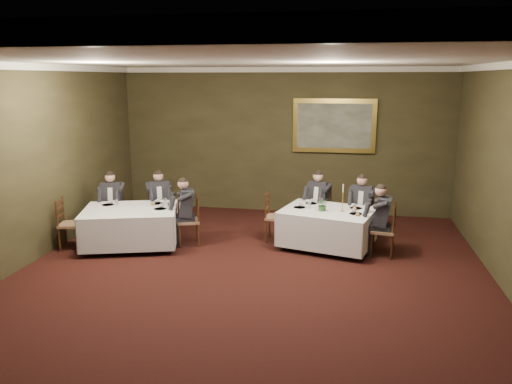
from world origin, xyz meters
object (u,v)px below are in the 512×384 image
(chair_sec_endleft, at_px, (71,234))
(diner_sec_backright, at_px, (159,209))
(chair_main_endright, at_px, (383,241))
(candlestick, at_px, (343,201))
(diner_sec_backleft, at_px, (113,210))
(chair_main_endleft, at_px, (276,227))
(diner_main_endright, at_px, (383,229))
(chair_sec_endright, at_px, (189,231))
(chair_sec_backleft, at_px, (114,220))
(diner_main_backright, at_px, (361,214))
(centerpiece, at_px, (323,204))
(chair_main_backright, at_px, (361,225))
(chair_sec_backright, at_px, (160,219))
(diner_main_backleft, at_px, (319,209))
(diner_sec_endright, at_px, (188,220))
(table_second, at_px, (131,224))
(chair_main_backleft, at_px, (319,219))
(painting, at_px, (334,126))
(table_main, at_px, (327,225))

(chair_sec_endleft, bearing_deg, diner_sec_backright, 122.61)
(chair_main_endright, xyz_separation_m, candlestick, (-0.77, 0.20, 0.68))
(chair_main_endright, relative_size, diner_sec_backleft, 0.74)
(chair_main_endright, distance_m, diner_sec_backright, 4.69)
(chair_main_endleft, relative_size, diner_sec_backright, 0.74)
(chair_main_endright, bearing_deg, diner_main_endright, 90.00)
(chair_sec_endright, bearing_deg, chair_sec_backleft, 56.86)
(diner_main_backright, bearing_deg, centerpiece, 60.96)
(chair_main_backright, height_order, chair_sec_endleft, same)
(chair_sec_endleft, bearing_deg, diner_main_backright, 93.48)
(chair_sec_backleft, bearing_deg, chair_sec_backright, -174.43)
(chair_main_backright, height_order, chair_sec_backleft, same)
(diner_sec_backright, distance_m, candlestick, 3.92)
(diner_main_backleft, bearing_deg, diner_main_endright, 159.76)
(diner_main_backright, height_order, diner_sec_endright, same)
(table_second, height_order, diner_main_endright, diner_main_endright)
(chair_main_backleft, xyz_separation_m, chair_sec_endright, (-2.49, -1.26, 0.00))
(diner_sec_backright, bearing_deg, candlestick, 143.47)
(chair_main_backright, relative_size, chair_sec_endright, 1.00)
(chair_main_backleft, distance_m, diner_sec_backleft, 4.39)
(chair_main_endleft, height_order, diner_sec_endright, diner_sec_endright)
(diner_sec_backleft, bearing_deg, diner_sec_backright, -174.41)
(chair_main_backright, bearing_deg, chair_sec_endleft, 30.63)
(candlestick, bearing_deg, chair_sec_backleft, 177.57)
(diner_main_backright, distance_m, candlestick, 1.00)
(diner_main_endright, xyz_separation_m, diner_sec_backleft, (-5.56, 0.39, 0.00))
(chair_main_backleft, relative_size, diner_main_backleft, 0.74)
(chair_main_backleft, relative_size, candlestick, 1.82)
(candlestick, bearing_deg, diner_main_endright, -14.43)
(chair_main_backright, bearing_deg, chair_sec_backleft, 20.50)
(diner_main_backright, relative_size, diner_main_endright, 1.00)
(diner_sec_backright, relative_size, painting, 0.69)
(diner_main_backleft, bearing_deg, table_main, 127.20)
(chair_sec_endright, height_order, centerpiece, centerpiece)
(diner_main_backright, xyz_separation_m, chair_sec_backright, (-4.26, -0.32, -0.23))
(chair_main_endleft, height_order, painting, painting)
(table_main, xyz_separation_m, candlestick, (0.28, -0.08, 0.52))
(chair_main_backright, bearing_deg, table_second, 30.71)
(diner_main_backleft, bearing_deg, chair_sec_backleft, 34.85)
(diner_sec_endright, relative_size, chair_sec_endleft, 1.35)
(chair_sec_backleft, distance_m, diner_sec_backright, 0.99)
(chair_sec_backright, bearing_deg, candlestick, 143.33)
(chair_main_backright, distance_m, chair_main_endleft, 1.78)
(diner_main_backleft, relative_size, chair_sec_endleft, 1.35)
(diner_main_backright, bearing_deg, table_second, 30.59)
(painting, bearing_deg, diner_sec_endright, -133.66)
(diner_sec_backright, bearing_deg, diner_main_backleft, 159.84)
(diner_main_backleft, distance_m, chair_main_endright, 1.78)
(table_second, distance_m, diner_main_backright, 4.66)
(chair_main_endleft, bearing_deg, table_main, 76.84)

